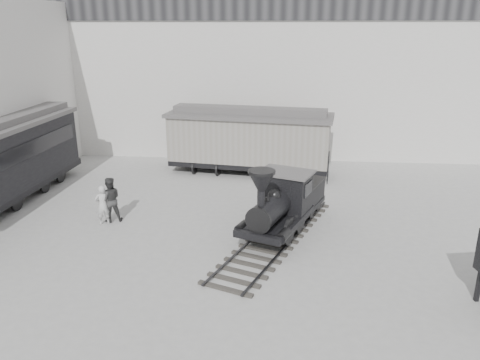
# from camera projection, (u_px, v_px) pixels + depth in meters

# --- Properties ---
(ground) EXTENTS (90.00, 90.00, 0.00)m
(ground) POSITION_uv_depth(u_px,v_px,m) (236.00, 273.00, 15.40)
(ground) COLOR #9E9E9B
(north_wall) EXTENTS (34.00, 2.51, 11.00)m
(north_wall) POSITION_uv_depth(u_px,v_px,m) (259.00, 64.00, 27.82)
(north_wall) COLOR silver
(north_wall) RESTS_ON ground
(locomotive) EXTENTS (4.84, 8.69, 3.03)m
(locomotive) POSITION_uv_depth(u_px,v_px,m) (282.00, 206.00, 18.05)
(locomotive) COLOR black
(locomotive) RESTS_ON ground
(boxcar) EXTENTS (9.15, 3.96, 3.63)m
(boxcar) POSITION_uv_depth(u_px,v_px,m) (249.00, 139.00, 25.31)
(boxcar) COLOR black
(boxcar) RESTS_ON ground
(visitor_a) EXTENTS (0.72, 0.64, 1.65)m
(visitor_a) POSITION_uv_depth(u_px,v_px,m) (103.00, 205.00, 18.95)
(visitor_a) COLOR silver
(visitor_a) RESTS_ON ground
(visitor_b) EXTENTS (1.14, 1.04, 1.90)m
(visitor_b) POSITION_uv_depth(u_px,v_px,m) (110.00, 200.00, 19.16)
(visitor_b) COLOR #373737
(visitor_b) RESTS_ON ground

